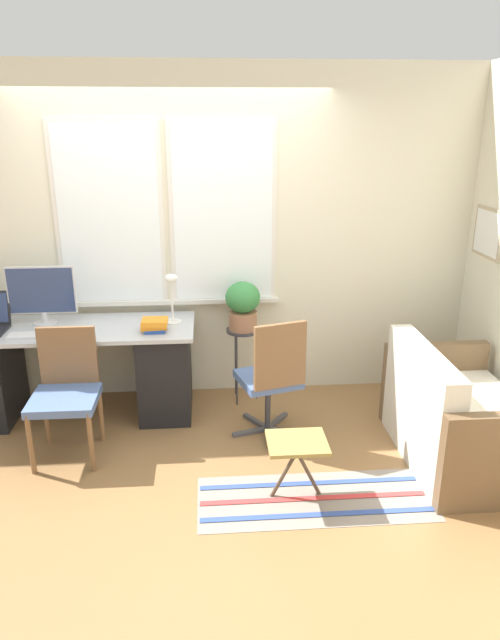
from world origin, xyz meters
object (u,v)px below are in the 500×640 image
at_px(keyboard, 38,335).
at_px(office_chair_swivel, 272,376).
at_px(mouse, 75,333).
at_px(folding_stool, 297,447).
at_px(book_stack, 154,325).
at_px(desk_lamp, 171,290).
at_px(couch_loveseat, 458,421).
at_px(desk_chair_wooden, 66,390).
at_px(potted_plant, 243,304).
at_px(monitor, 42,294).
at_px(plant_stand, 243,337).

xyz_separation_m(keyboard, office_chair_swivel, (1.71, -0.27, -0.27)).
distance_m(mouse, folding_stool, 1.87).
xyz_separation_m(book_stack, folding_stool, (0.93, -1.05, -0.45)).
distance_m(mouse, office_chair_swivel, 1.49).
relative_size(desk_lamp, couch_loveseat, 0.32).
bearing_deg(folding_stool, desk_chair_wooden, 157.19).
xyz_separation_m(book_stack, potted_plant, (0.69, 0.32, 0.05)).
bearing_deg(monitor, folding_stool, -35.72).
bearing_deg(couch_loveseat, book_stack, 71.69).
distance_m(mouse, book_stack, 0.58).
bearing_deg(desk_chair_wooden, book_stack, 34.15).
height_order(plant_stand, folding_stool, plant_stand).
relative_size(mouse, office_chair_swivel, 0.06).
bearing_deg(book_stack, desk_chair_wooden, -145.78).
height_order(monitor, desk_chair_wooden, monitor).
height_order(desk_chair_wooden, potted_plant, potted_plant).
relative_size(mouse, couch_loveseat, 0.05).
relative_size(mouse, plant_stand, 0.09).
relative_size(couch_loveseat, folding_stool, 3.06).
height_order(book_stack, couch_loveseat, book_stack).
height_order(mouse, plant_stand, mouse).
xyz_separation_m(keyboard, potted_plant, (1.54, 0.35, 0.10)).
xyz_separation_m(plant_stand, potted_plant, (0.00, 0.00, 0.29)).
bearing_deg(desk_chair_wooden, mouse, 87.67).
height_order(desk_lamp, potted_plant, desk_lamp).
distance_m(book_stack, folding_stool, 1.47).
distance_m(couch_loveseat, plant_stand, 1.78).
bearing_deg(mouse, desk_lamp, 18.45).
relative_size(keyboard, couch_loveseat, 0.35).
bearing_deg(book_stack, monitor, 164.13).
relative_size(book_stack, office_chair_swivel, 0.22).
height_order(desk_lamp, couch_loveseat, desk_lamp).
distance_m(monitor, book_stack, 0.93).
distance_m(book_stack, desk_chair_wooden, 0.79).
distance_m(monitor, folding_stool, 2.31).
bearing_deg(plant_stand, desk_lamp, -168.92).
relative_size(monitor, mouse, 9.16).
bearing_deg(office_chair_swivel, couch_loveseat, 145.99).
distance_m(desk_chair_wooden, couch_loveseat, 2.74).
bearing_deg(keyboard, office_chair_swivel, -8.87).
distance_m(monitor, desk_chair_wooden, 0.88).
relative_size(desk_chair_wooden, office_chair_swivel, 0.95).
bearing_deg(office_chair_swivel, mouse, -27.05).
bearing_deg(keyboard, book_stack, 2.25).
relative_size(mouse, book_stack, 0.27).
distance_m(keyboard, mouse, 0.27).
bearing_deg(plant_stand, keyboard, -167.17).
xyz_separation_m(mouse, plant_stand, (1.27, 0.35, -0.20)).
relative_size(monitor, office_chair_swivel, 0.55).
xyz_separation_m(monitor, desk_lamp, (1.00, -0.04, 0.02)).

